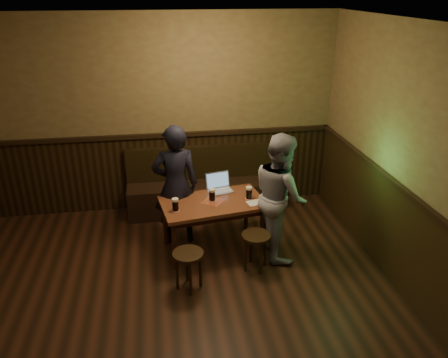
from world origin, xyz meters
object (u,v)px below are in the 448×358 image
person_suit (176,186)px  person_grey (280,196)px  bench (203,191)px  stool_right (256,241)px  pint_left (175,205)px  pub_table (213,208)px  laptop (219,186)px  stool_left (188,260)px  pint_right (249,193)px  pint_mid (212,195)px

person_suit → person_grey: bearing=156.7°
bench → stool_right: 1.64m
stool_right → person_grey: (0.36, 0.32, 0.41)m
stool_right → pint_left: (-0.90, 0.34, 0.38)m
pub_table → pint_left: size_ratio=8.43×
laptop → pub_table: bearing=-123.6°
stool_left → person_grey: bearing=25.9°
pint_right → pint_mid: bearing=178.2°
stool_left → laptop: (0.50, 1.06, 0.36)m
person_grey → pint_mid: bearing=69.6°
stool_right → person_grey: bearing=41.7°
stool_right → pint_right: pint_right is taller
pub_table → stool_left: pub_table is taller
pint_left → pint_mid: pint_left is taller
pub_table → pint_mid: 0.17m
laptop → person_grey: 0.83m
pint_right → laptop: laptop is taller
pub_table → stool_right: bearing=-58.1°
pub_table → pint_mid: bearing=90.2°
person_suit → laptop: bearing=-178.6°
person_grey → pub_table: bearing=71.4°
stool_left → person_grey: (1.17, 0.56, 0.41)m
stool_left → stool_right: (0.81, 0.25, 0.00)m
stool_left → person_suit: 1.11m
stool_left → pint_mid: 0.94m
stool_right → pint_right: (0.02, 0.52, 0.38)m
pint_right → bench: bearing=113.2°
pint_left → laptop: bearing=38.8°
person_grey → stool_left: bearing=110.5°
pint_mid → bench: bearing=89.8°
pint_right → person_suit: 0.92m
pub_table → person_suit: person_suit is taller
pint_left → person_suit: 0.43m
pint_right → person_suit: bearing=164.0°
pub_table → person_grey: 0.84m
pub_table → stool_left: (-0.37, -0.75, -0.21)m
pint_mid → person_suit: person_suit is taller
pint_mid → stool_right: bearing=-50.4°
pub_table → laptop: 0.36m
pint_mid → pub_table: bearing=-80.9°
pub_table → stool_left: 0.87m
pint_left → pub_table: bearing=19.6°
bench → person_grey: 1.56m
pint_right → person_grey: (0.34, -0.20, 0.03)m
bench → pint_mid: bench is taller
pint_right → laptop: (-0.33, 0.30, -0.02)m
pint_left → pint_right: 0.93m
laptop → stool_right: bearing=-80.6°
pint_mid → pint_right: pint_right is taller
pint_left → pint_right: same height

